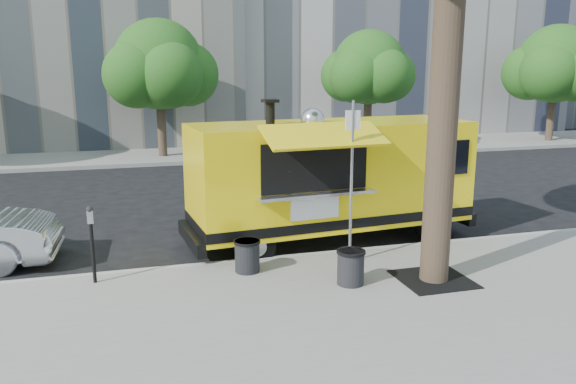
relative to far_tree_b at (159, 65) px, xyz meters
name	(u,v)px	position (x,y,z in m)	size (l,w,h in m)	color
ground	(251,251)	(1.00, -12.70, -3.83)	(120.00, 120.00, 0.00)	black
sidewalk	(312,334)	(1.00, -16.70, -3.76)	(60.00, 6.00, 0.15)	gray
curb	(262,262)	(1.00, -13.63, -3.76)	(60.00, 0.14, 0.16)	#999993
far_sidewalk	(186,154)	(1.00, 0.80, -3.76)	(60.00, 5.00, 0.15)	gray
tree_well	(433,279)	(3.60, -15.50, -3.68)	(1.20, 1.20, 0.02)	black
far_tree_b	(159,65)	(0.00, 0.00, 0.00)	(3.60, 3.60, 5.50)	#33261C
far_tree_c	(369,68)	(9.00, -0.30, -0.12)	(3.24, 3.24, 5.21)	#33261C
far_tree_d	(556,64)	(19.00, -0.10, 0.06)	(3.78, 3.78, 5.64)	#33261C
sign_post	(352,173)	(2.55, -14.25, -1.98)	(0.28, 0.06, 3.00)	silver
parking_meter	(92,235)	(-2.00, -14.05, -2.85)	(0.11, 0.11, 1.33)	black
food_truck	(330,177)	(2.77, -12.53, -2.39)	(6.41, 3.31, 3.07)	yellow
trash_bin_left	(247,255)	(0.60, -14.23, -3.38)	(0.48, 0.48, 0.57)	black
trash_bin_right	(351,266)	(2.15, -15.29, -3.37)	(0.49, 0.49, 0.59)	black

